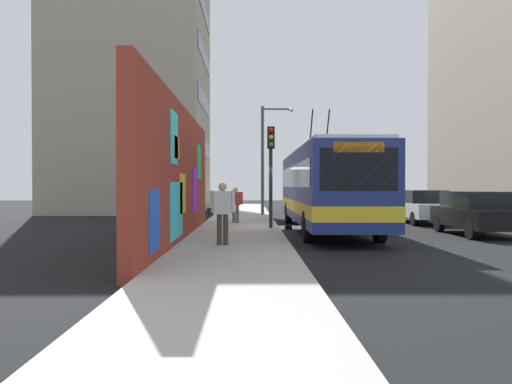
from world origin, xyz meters
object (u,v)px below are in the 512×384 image
object	(u,v)px
city_bus	(325,186)
parked_car_white	(420,206)
parked_car_navy	(384,201)
traffic_light	(271,159)
pedestrian_near_wall	(222,208)
pedestrian_midblock	(236,202)
parked_car_silver	(363,199)
street_lamp	(266,152)
parked_car_black	(477,212)

from	to	relation	value
city_bus	parked_car_white	world-z (taller)	city_bus
parked_car_navy	traffic_light	world-z (taller)	traffic_light
city_bus	pedestrian_near_wall	xyz separation A→B (m)	(-5.58, 3.72, -0.62)
parked_car_white	pedestrian_midblock	world-z (taller)	pedestrian_midblock
city_bus	parked_car_silver	size ratio (longest dim) A/B	2.78
parked_car_white	street_lamp	xyz separation A→B (m)	(4.17, 7.23, 2.86)
parked_car_black	pedestrian_near_wall	xyz separation A→B (m)	(-3.91, 8.92, 0.33)
parked_car_silver	street_lamp	distance (m)	10.82
pedestrian_near_wall	pedestrian_midblock	world-z (taller)	pedestrian_near_wall
pedestrian_near_wall	street_lamp	size ratio (longest dim) A/B	0.28
city_bus	street_lamp	xyz separation A→B (m)	(8.24, 2.03, 1.92)
parked_car_black	pedestrian_near_wall	bearing A→B (deg)	113.69
city_bus	street_lamp	world-z (taller)	street_lamp
city_bus	traffic_light	size ratio (longest dim) A/B	2.99
parked_car_navy	pedestrian_near_wall	size ratio (longest dim) A/B	2.47
pedestrian_near_wall	traffic_light	size ratio (longest dim) A/B	0.44
pedestrian_midblock	traffic_light	xyz separation A→B (m)	(-2.81, -1.44, 1.75)
street_lamp	parked_car_silver	bearing A→B (deg)	-43.86
parked_car_black	parked_car_navy	world-z (taller)	same
parked_car_white	pedestrian_near_wall	bearing A→B (deg)	137.28
traffic_light	street_lamp	bearing A→B (deg)	-0.81
city_bus	street_lamp	size ratio (longest dim) A/B	1.92
traffic_light	parked_car_white	bearing A→B (deg)	-59.04
city_bus	street_lamp	distance (m)	8.70
parked_car_navy	parked_car_silver	size ratio (longest dim) A/B	1.00
city_bus	pedestrian_near_wall	size ratio (longest dim) A/B	6.84
parked_car_black	traffic_light	xyz separation A→B (m)	(1.34, 7.35, 1.97)
parked_car_white	pedestrian_near_wall	size ratio (longest dim) A/B	2.86
parked_car_black	city_bus	bearing A→B (deg)	72.17
parked_car_navy	traffic_light	size ratio (longest dim) A/B	1.08
parked_car_white	parked_car_silver	world-z (taller)	same
pedestrian_near_wall	traffic_light	distance (m)	5.72
pedestrian_midblock	parked_car_black	bearing A→B (deg)	-115.27
parked_car_navy	pedestrian_midblock	world-z (taller)	pedestrian_midblock
parked_car_white	parked_car_navy	bearing A→B (deg)	0.00
traffic_light	parked_car_silver	bearing A→B (deg)	-24.53
parked_car_black	pedestrian_midblock	size ratio (longest dim) A/B	2.63
parked_car_silver	city_bus	bearing A→B (deg)	161.75
parked_car_white	pedestrian_near_wall	world-z (taller)	pedestrian_near_wall
parked_car_silver	pedestrian_near_wall	bearing A→B (deg)	157.33
traffic_light	street_lamp	xyz separation A→B (m)	(8.58, -0.12, 0.90)
parked_car_black	parked_car_silver	world-z (taller)	same
parked_car_navy	pedestrian_midblock	size ratio (longest dim) A/B	2.70
parked_car_black	parked_car_navy	bearing A→B (deg)	-0.00
city_bus	parked_car_navy	bearing A→B (deg)	-26.71
pedestrian_near_wall	parked_car_black	bearing A→B (deg)	-66.31
city_bus	parked_car_silver	xyz separation A→B (m)	(15.77, -5.20, -0.95)
parked_car_navy	street_lamp	bearing A→B (deg)	106.14
parked_car_silver	traffic_light	distance (m)	17.81
pedestrian_near_wall	street_lamp	bearing A→B (deg)	-6.96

